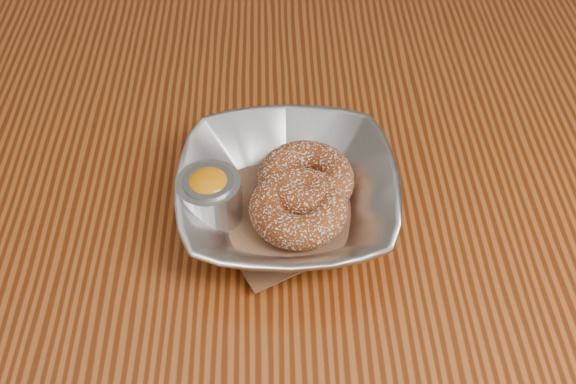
{
  "coord_description": "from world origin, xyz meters",
  "views": [
    {
      "loc": [
        -0.0,
        -0.41,
        1.24
      ],
      "look_at": [
        0.01,
        0.01,
        0.78
      ],
      "focal_mm": 42.0,
      "sensor_mm": 36.0,
      "label": 1
    }
  ],
  "objects_px": {
    "table": "(278,281)",
    "ramekin": "(210,196)",
    "donut_back": "(306,179)",
    "donut_front": "(299,208)",
    "serving_bowl": "(288,195)"
  },
  "relations": [
    {
      "from": "serving_bowl",
      "to": "ramekin",
      "type": "xyz_separation_m",
      "value": [
        -0.07,
        -0.01,
        0.01
      ]
    },
    {
      "from": "serving_bowl",
      "to": "donut_front",
      "type": "bearing_deg",
      "value": -60.58
    },
    {
      "from": "serving_bowl",
      "to": "table",
      "type": "bearing_deg",
      "value": -135.57
    },
    {
      "from": "ramekin",
      "to": "donut_back",
      "type": "bearing_deg",
      "value": 16.42
    },
    {
      "from": "donut_back",
      "to": "ramekin",
      "type": "bearing_deg",
      "value": -163.58
    },
    {
      "from": "serving_bowl",
      "to": "ramekin",
      "type": "height_order",
      "value": "ramekin"
    },
    {
      "from": "serving_bowl",
      "to": "ramekin",
      "type": "distance_m",
      "value": 0.07
    },
    {
      "from": "serving_bowl",
      "to": "donut_front",
      "type": "height_order",
      "value": "serving_bowl"
    },
    {
      "from": "table",
      "to": "ramekin",
      "type": "relative_size",
      "value": 20.48
    },
    {
      "from": "table",
      "to": "donut_front",
      "type": "height_order",
      "value": "donut_front"
    },
    {
      "from": "donut_back",
      "to": "donut_front",
      "type": "height_order",
      "value": "same"
    },
    {
      "from": "table",
      "to": "ramekin",
      "type": "height_order",
      "value": "ramekin"
    },
    {
      "from": "table",
      "to": "ramekin",
      "type": "bearing_deg",
      "value": 176.99
    },
    {
      "from": "table",
      "to": "ramekin",
      "type": "xyz_separation_m",
      "value": [
        -0.06,
        0.0,
        0.13
      ]
    },
    {
      "from": "table",
      "to": "donut_front",
      "type": "relative_size",
      "value": 13.04
    }
  ]
}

